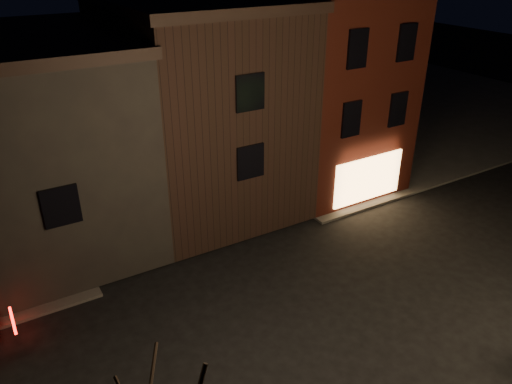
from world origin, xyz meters
The scene contains 5 objects.
ground centered at (0.00, 0.00, 0.00)m, with size 120.00×120.00×0.00m, color black.
sidewalk_far_right centered at (20.00, 20.00, 0.06)m, with size 30.00×30.00×0.12m, color #2D2B28.
corner_building centered at (8.00, 9.47, 5.40)m, with size 6.50×8.50×10.50m.
row_building_a centered at (1.50, 10.50, 4.83)m, with size 7.30×10.30×9.40m.
row_building_b centered at (-5.75, 10.50, 4.33)m, with size 7.80×10.30×8.40m.
Camera 1 is at (-7.68, -10.27, 11.53)m, focal length 35.00 mm.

